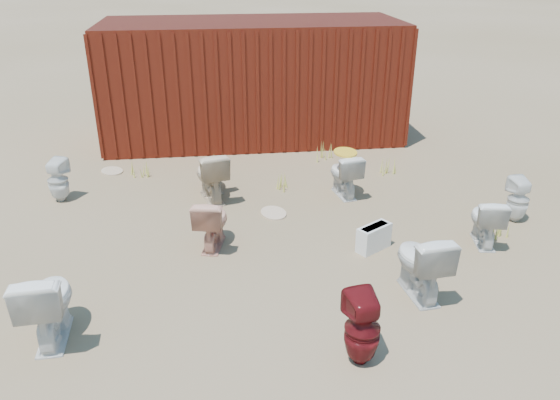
{
  "coord_description": "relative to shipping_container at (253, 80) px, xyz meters",
  "views": [
    {
      "loc": [
        -0.85,
        -6.18,
        3.71
      ],
      "look_at": [
        0.0,
        0.6,
        0.55
      ],
      "focal_mm": 35.0,
      "sensor_mm": 36.0,
      "label": 1
    }
  ],
  "objects": [
    {
      "name": "loose_lid_far",
      "position": [
        -2.75,
        -1.81,
        -1.19
      ],
      "size": [
        0.56,
        0.59,
        0.02
      ],
      "primitive_type": "ellipsoid",
      "rotation": [
        0.0,
        0.0,
        0.61
      ],
      "color": "#C4AD8E",
      "rests_on": "ground"
    },
    {
      "name": "weed_clump_e",
      "position": [
        1.22,
        -1.7,
        -1.04
      ],
      "size": [
        0.34,
        0.34,
        0.33
      ],
      "primitive_type": "cone",
      "color": "#C6C64F",
      "rests_on": "ground"
    },
    {
      "name": "toilet_back_beige_left",
      "position": [
        -0.94,
        -2.85,
        -0.87
      ],
      "size": [
        0.58,
        0.73,
        0.66
      ],
      "primitive_type": "imported",
      "rotation": [
        0.0,
        0.0,
        3.52
      ],
      "color": "beige",
      "rests_on": "ground"
    },
    {
      "name": "loose_lid_near",
      "position": [
        -0.01,
        -3.91,
        -1.19
      ],
      "size": [
        0.48,
        0.57,
        0.02
      ],
      "primitive_type": "ellipsoid",
      "rotation": [
        0.0,
        0.0,
        0.23
      ],
      "color": "#CCB294",
      "rests_on": "ground"
    },
    {
      "name": "toilet_back_e",
      "position": [
        3.54,
        -4.58,
        -0.86
      ],
      "size": [
        0.34,
        0.35,
        0.68
      ],
      "primitive_type": "imported",
      "rotation": [
        0.0,
        0.0,
        3.25
      ],
      "color": "white",
      "rests_on": "ground"
    },
    {
      "name": "toilet_front_e",
      "position": [
        2.75,
        -5.17,
        -0.85
      ],
      "size": [
        0.51,
        0.75,
        0.7
      ],
      "primitive_type": "imported",
      "rotation": [
        0.0,
        0.0,
        2.95
      ],
      "color": "silver",
      "rests_on": "ground"
    },
    {
      "name": "toilet_front_maroon",
      "position": [
        0.46,
        -7.28,
        -0.81
      ],
      "size": [
        0.4,
        0.41,
        0.78
      ],
      "primitive_type": "imported",
      "rotation": [
        0.0,
        0.0,
        3.3
      ],
      "color": "#5F1014",
      "rests_on": "ground"
    },
    {
      "name": "weed_clump_c",
      "position": [
        2.24,
        -2.57,
        -1.03
      ],
      "size": [
        0.36,
        0.36,
        0.34
      ],
      "primitive_type": "cone",
      "color": "#C6C64F",
      "rests_on": "ground"
    },
    {
      "name": "toilet_back_yellowlid",
      "position": [
        1.21,
        -3.35,
        -0.83
      ],
      "size": [
        0.53,
        0.78,
        0.73
      ],
      "primitive_type": "imported",
      "rotation": [
        0.0,
        0.0,
        3.32
      ],
      "color": "silver",
      "rests_on": "ground"
    },
    {
      "name": "weed_clump_d",
      "position": [
        -0.78,
        -1.81,
        -1.08
      ],
      "size": [
        0.3,
        0.3,
        0.24
      ],
      "primitive_type": "cone",
      "color": "#C6C64F",
      "rests_on": "ground"
    },
    {
      "name": "toilet_front_c",
      "position": [
        1.43,
        -6.23,
        -0.78
      ],
      "size": [
        0.55,
        0.87,
        0.84
      ],
      "primitive_type": "imported",
      "rotation": [
        0.0,
        0.0,
        3.24
      ],
      "color": "silver",
      "rests_on": "ground"
    },
    {
      "name": "toilet_back_a",
      "position": [
        -3.36,
        -3.0,
        -0.85
      ],
      "size": [
        0.42,
        0.42,
        0.71
      ],
      "primitive_type": "imported",
      "rotation": [
        0.0,
        0.0,
        2.76
      ],
      "color": "white",
      "rests_on": "ground"
    },
    {
      "name": "loose_tank",
      "position": [
        1.2,
        -5.15,
        -1.02
      ],
      "size": [
        0.53,
        0.44,
        0.35
      ],
      "primitive_type": "cube",
      "rotation": [
        0.0,
        0.0,
        0.57
      ],
      "color": "white",
      "rests_on": "ground"
    },
    {
      "name": "toilet_back_beige_right",
      "position": [
        -0.95,
        -3.24,
        -0.79
      ],
      "size": [
        0.65,
        0.9,
        0.83
      ],
      "primitive_type": "imported",
      "rotation": [
        0.0,
        0.0,
        3.39
      ],
      "color": "beige",
      "rests_on": "ground"
    },
    {
      "name": "weed_clump_a",
      "position": [
        -2.24,
        -2.04,
        -1.07
      ],
      "size": [
        0.36,
        0.36,
        0.27
      ],
      "primitive_type": "cone",
      "color": "#C6C64F",
      "rests_on": "ground"
    },
    {
      "name": "yellow_lid",
      "position": [
        1.21,
        -3.35,
        -0.45
      ],
      "size": [
        0.37,
        0.46,
        0.02
      ],
      "primitive_type": "ellipsoid",
      "color": "gold",
      "rests_on": "toilet_back_yellowlid"
    },
    {
      "name": "ground",
      "position": [
        0.0,
        -5.2,
        -1.2
      ],
      "size": [
        100.0,
        100.0,
        0.0
      ],
      "primitive_type": "plane",
      "color": "brown",
      "rests_on": "ground"
    },
    {
      "name": "shipping_container",
      "position": [
        0.0,
        0.0,
        0.0
      ],
      "size": [
        6.0,
        2.4,
        2.4
      ],
      "primitive_type": "cube",
      "color": "#440D0B",
      "rests_on": "ground"
    },
    {
      "name": "weed_clump_b",
      "position": [
        0.31,
        -2.97,
        -1.06
      ],
      "size": [
        0.32,
        0.32,
        0.29
      ],
      "primitive_type": "cone",
      "color": "#C6C64F",
      "rests_on": "ground"
    },
    {
      "name": "toilet_front_a",
      "position": [
        -2.63,
        -6.53,
        -0.77
      ],
      "size": [
        0.52,
        0.87,
        0.86
      ],
      "primitive_type": "imported",
      "rotation": [
        0.0,
        0.0,
        3.19
      ],
      "color": "white",
      "rests_on": "ground"
    },
    {
      "name": "weed_clump_f",
      "position": [
        3.12,
        -5.0,
        -1.07
      ],
      "size": [
        0.28,
        0.28,
        0.26
      ],
      "primitive_type": "cone",
      "color": "#C6C64F",
      "rests_on": "ground"
    },
    {
      "name": "toilet_front_pink",
      "position": [
        -0.95,
        -4.78,
        -0.84
      ],
      "size": [
        0.55,
        0.78,
        0.73
      ],
      "primitive_type": "imported",
      "rotation": [
        0.0,
        0.0,
        2.92
      ],
      "color": "tan",
      "rests_on": "ground"
    }
  ]
}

